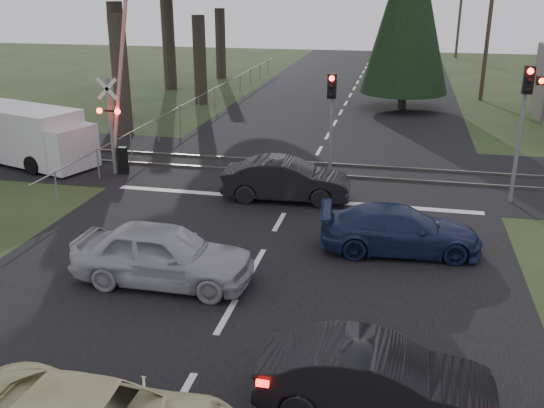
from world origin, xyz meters
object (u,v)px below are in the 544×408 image
(utility_pole_mid, at_px, (489,25))
(dark_hatchback, at_px, (376,380))
(silver_car, at_px, (163,254))
(white_van, at_px, (30,136))
(blue_sedan, at_px, (400,230))
(crossing_signal, at_px, (117,123))
(dark_car_far, at_px, (286,180))
(traffic_signal_center, at_px, (331,109))
(utility_pole_far, at_px, (460,10))
(traffic_signal_right, at_px, (526,109))

(utility_pole_mid, distance_m, dark_hatchback, 33.23)
(silver_car, xyz_separation_m, white_van, (-9.52, 9.04, 0.41))
(blue_sedan, height_order, white_van, white_van)
(crossing_signal, relative_size, dark_car_far, 1.58)
(crossing_signal, height_order, dark_hatchback, crossing_signal)
(utility_pole_mid, xyz_separation_m, white_van, (-20.03, -19.65, -3.53))
(dark_car_far, distance_m, white_van, 11.55)
(silver_car, distance_m, blue_sedan, 6.63)
(blue_sedan, relative_size, dark_car_far, 1.01)
(traffic_signal_center, distance_m, silver_car, 10.04)
(crossing_signal, distance_m, dark_hatchback, 16.48)
(traffic_signal_center, relative_size, utility_pole_mid, 0.46)
(utility_pole_mid, height_order, utility_pole_far, same)
(utility_pole_mid, height_order, white_van, utility_pole_mid)
(traffic_signal_right, height_order, dark_hatchback, traffic_signal_right)
(utility_pole_mid, bearing_deg, blue_sedan, -100.50)
(dark_hatchback, distance_m, silver_car, 6.76)
(traffic_signal_right, xyz_separation_m, dark_hatchback, (-4.05, -12.08, -2.63))
(crossing_signal, xyz_separation_m, dark_hatchback, (10.77, -12.39, -1.38))
(crossing_signal, height_order, silver_car, crossing_signal)
(dark_hatchback, bearing_deg, traffic_signal_center, 11.74)
(traffic_signal_right, distance_m, utility_pole_far, 45.56)
(traffic_signal_right, relative_size, dark_hatchback, 1.14)
(utility_pole_mid, xyz_separation_m, dark_car_far, (-8.70, -21.83, -4.00))
(crossing_signal, bearing_deg, blue_sedan, -25.40)
(crossing_signal, relative_size, traffic_signal_center, 1.70)
(dark_car_far, bearing_deg, traffic_signal_center, -29.15)
(utility_pole_mid, height_order, blue_sedan, utility_pole_mid)
(traffic_signal_right, height_order, utility_pole_mid, utility_pole_mid)
(silver_car, bearing_deg, white_van, 46.93)
(traffic_signal_right, bearing_deg, traffic_signal_center, 169.59)
(traffic_signal_center, xyz_separation_m, utility_pole_far, (7.50, 44.32, 1.92))
(utility_pole_far, xyz_separation_m, white_van, (-20.03, -44.65, -3.53))
(dark_car_far, bearing_deg, utility_pole_far, -14.14)
(dark_hatchback, bearing_deg, dark_car_far, 20.04)
(blue_sedan, relative_size, white_van, 0.70)
(traffic_signal_right, xyz_separation_m, utility_pole_far, (0.95, 45.53, 1.41))
(traffic_signal_right, height_order, dark_car_far, traffic_signal_right)
(white_van, bearing_deg, dark_hatchback, -22.42)
(traffic_signal_center, height_order, white_van, traffic_signal_center)
(traffic_signal_center, distance_m, dark_car_far, 3.47)
(silver_car, bearing_deg, dark_car_far, -14.35)
(silver_car, height_order, dark_car_far, silver_car)
(utility_pole_far, height_order, silver_car, utility_pole_far)
(utility_pole_far, bearing_deg, traffic_signal_right, -91.20)
(dark_car_far, bearing_deg, white_van, 75.46)
(dark_hatchback, height_order, dark_car_far, dark_car_far)
(utility_pole_mid, relative_size, blue_sedan, 2.01)
(silver_car, bearing_deg, crossing_signal, 32.30)
(utility_pole_mid, relative_size, silver_car, 1.97)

